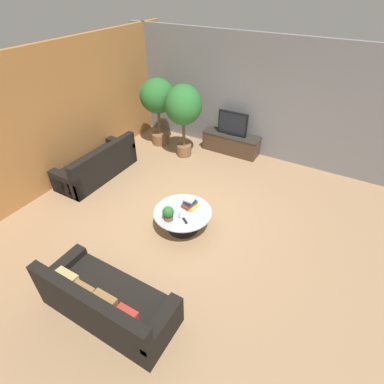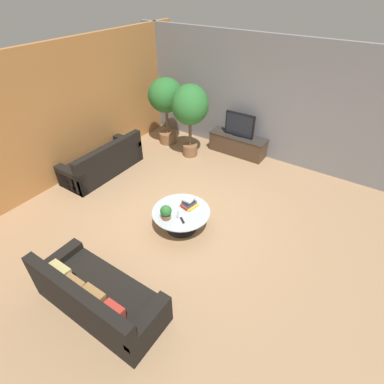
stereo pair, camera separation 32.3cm
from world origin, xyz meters
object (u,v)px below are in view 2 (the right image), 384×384
at_px(media_console, 238,144).
at_px(potted_palm_corner, 190,107).
at_px(potted_palm_tall, 166,99).
at_px(television, 240,125).
at_px(coffee_table, 181,216).
at_px(couch_by_wall, 103,162).
at_px(potted_plant_tabletop, 166,212).
at_px(couch_near_entry, 97,297).

bearing_deg(media_console, potted_palm_corner, -141.96).
xyz_separation_m(media_console, potted_palm_tall, (-2.00, -0.54, 1.02)).
xyz_separation_m(television, coffee_table, (0.45, -3.30, -0.54)).
bearing_deg(couch_by_wall, coffee_table, 78.36).
relative_size(television, potted_palm_tall, 0.44).
xyz_separation_m(couch_by_wall, potted_plant_tabletop, (2.66, -0.88, 0.28)).
relative_size(media_console, potted_plant_tabletop, 5.52).
height_order(television, potted_palm_corner, potted_palm_corner).
bearing_deg(couch_by_wall, potted_plant_tabletop, 71.60).
relative_size(coffee_table, potted_palm_tall, 0.60).
xyz_separation_m(media_console, coffee_table, (0.45, -3.30, 0.02)).
bearing_deg(potted_palm_tall, potted_palm_corner, -15.16).
bearing_deg(potted_palm_tall, potted_plant_tabletop, -52.83).
xyz_separation_m(couch_near_entry, potted_palm_tall, (-2.45, 4.89, 1.01)).
xyz_separation_m(media_console, potted_plant_tabletop, (0.33, -3.62, 0.30)).
bearing_deg(media_console, coffee_table, -82.31).
relative_size(television, potted_plant_tabletop, 2.86).
xyz_separation_m(potted_palm_corner, potted_plant_tabletop, (1.36, -2.81, -0.78)).
height_order(media_console, potted_palm_tall, potted_palm_tall).
relative_size(television, potted_palm_corner, 0.42).
bearing_deg(television, couch_by_wall, -130.43).
distance_m(couch_by_wall, potted_plant_tabletop, 2.82).
bearing_deg(couch_near_entry, coffee_table, -89.90).
height_order(couch_near_entry, potted_palm_tall, potted_palm_tall).
height_order(couch_by_wall, potted_plant_tabletop, couch_by_wall).
relative_size(couch_near_entry, potted_palm_tall, 1.09).
bearing_deg(media_console, potted_plant_tabletop, -84.75).
relative_size(television, couch_near_entry, 0.40).
distance_m(potted_palm_tall, potted_palm_corner, 1.00).
relative_size(media_console, potted_palm_tall, 0.84).
xyz_separation_m(couch_by_wall, couch_near_entry, (2.78, -2.70, 0.00)).
height_order(television, couch_near_entry, television).
relative_size(media_console, couch_near_entry, 0.77).
distance_m(media_console, potted_palm_corner, 1.70).
xyz_separation_m(media_console, television, (-0.00, -0.00, 0.56)).
height_order(media_console, couch_by_wall, couch_by_wall).
relative_size(media_console, coffee_table, 1.40).
bearing_deg(potted_palm_corner, potted_plant_tabletop, -64.13).
distance_m(coffee_table, couch_by_wall, 2.83).
xyz_separation_m(media_console, potted_palm_corner, (-1.03, -0.81, 1.08)).
height_order(media_console, coffee_table, media_console).
bearing_deg(coffee_table, potted_palm_corner, 120.60).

